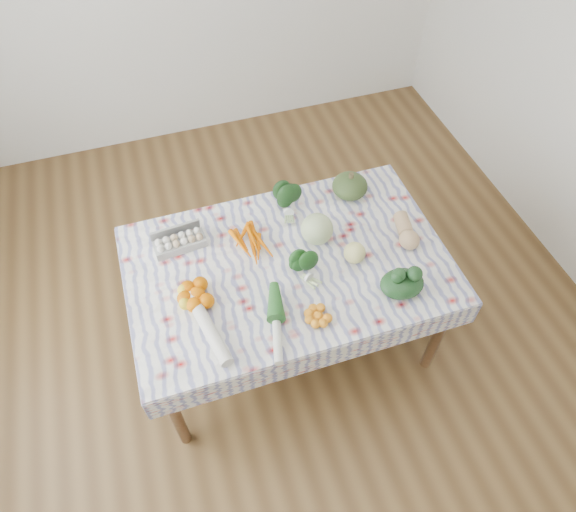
# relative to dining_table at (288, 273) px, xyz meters

# --- Properties ---
(ground) EXTENTS (4.50, 4.50, 0.00)m
(ground) POSITION_rel_dining_table_xyz_m (0.00, 0.00, -0.68)
(ground) COLOR brown
(ground) RESTS_ON ground
(dining_table) EXTENTS (1.60, 1.00, 0.75)m
(dining_table) POSITION_rel_dining_table_xyz_m (0.00, 0.00, 0.00)
(dining_table) COLOR brown
(dining_table) RESTS_ON ground
(tablecloth) EXTENTS (1.66, 1.06, 0.01)m
(tablecloth) POSITION_rel_dining_table_xyz_m (0.00, 0.00, 0.08)
(tablecloth) COLOR white
(tablecloth) RESTS_ON dining_table
(egg_carton) EXTENTS (0.28, 0.13, 0.07)m
(egg_carton) POSITION_rel_dining_table_xyz_m (-0.51, 0.28, 0.12)
(egg_carton) COLOR #A3A39E
(egg_carton) RESTS_ON tablecloth
(carrot_bunch) EXTENTS (0.29, 0.27, 0.04)m
(carrot_bunch) POSITION_rel_dining_table_xyz_m (-0.15, 0.17, 0.11)
(carrot_bunch) COLOR #EE6A00
(carrot_bunch) RESTS_ON tablecloth
(kale_bunch) EXTENTS (0.18, 0.16, 0.14)m
(kale_bunch) POSITION_rel_dining_table_xyz_m (0.11, 0.35, 0.15)
(kale_bunch) COLOR #173915
(kale_bunch) RESTS_ON tablecloth
(kabocha_squash) EXTENTS (0.21, 0.21, 0.13)m
(kabocha_squash) POSITION_rel_dining_table_xyz_m (0.49, 0.37, 0.15)
(kabocha_squash) COLOR #3A5024
(kabocha_squash) RESTS_ON tablecloth
(cabbage) EXTENTS (0.21, 0.21, 0.17)m
(cabbage) POSITION_rel_dining_table_xyz_m (0.19, 0.10, 0.17)
(cabbage) COLOR #B1C586
(cabbage) RESTS_ON tablecloth
(butternut_squash) EXTENTS (0.15, 0.25, 0.11)m
(butternut_squash) POSITION_rel_dining_table_xyz_m (0.66, -0.03, 0.14)
(butternut_squash) COLOR tan
(butternut_squash) RESTS_ON tablecloth
(orange_cluster) EXTENTS (0.26, 0.26, 0.08)m
(orange_cluster) POSITION_rel_dining_table_xyz_m (-0.49, -0.08, 0.12)
(orange_cluster) COLOR #E06600
(orange_cluster) RESTS_ON tablecloth
(broccoli) EXTENTS (0.19, 0.19, 0.10)m
(broccoli) POSITION_rel_dining_table_xyz_m (0.04, -0.10, 0.14)
(broccoli) COLOR #164314
(broccoli) RESTS_ON tablecloth
(mandarin_cluster) EXTENTS (0.18, 0.18, 0.05)m
(mandarin_cluster) POSITION_rel_dining_table_xyz_m (0.03, -0.36, 0.11)
(mandarin_cluster) COLOR orange
(mandarin_cluster) RESTS_ON tablecloth
(grapefruit) EXTENTS (0.12, 0.12, 0.11)m
(grapefruit) POSITION_rel_dining_table_xyz_m (0.33, -0.08, 0.14)
(grapefruit) COLOR #E3DD7E
(grapefruit) RESTS_ON tablecloth
(spinach_bag) EXTENTS (0.24, 0.20, 0.10)m
(spinach_bag) POSITION_rel_dining_table_xyz_m (0.48, -0.33, 0.13)
(spinach_bag) COLOR #163417
(spinach_bag) RESTS_ON tablecloth
(daikon) EXTENTS (0.15, 0.45, 0.06)m
(daikon) POSITION_rel_dining_table_xyz_m (-0.48, -0.27, 0.12)
(daikon) COLOR silver
(daikon) RESTS_ON tablecloth
(leek) EXTENTS (0.14, 0.40, 0.04)m
(leek) POSITION_rel_dining_table_xyz_m (-0.17, -0.34, 0.11)
(leek) COLOR silver
(leek) RESTS_ON tablecloth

